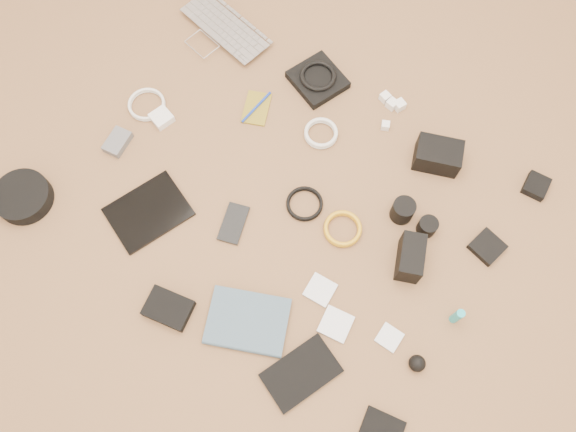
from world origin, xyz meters
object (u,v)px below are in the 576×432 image
Objects in this scene: dslr_camera at (438,155)px; laptop at (216,36)px; phone at (234,223)px; tablet at (148,212)px; paperback at (241,351)px; headphone_case at (23,197)px.

laptop is at bearing 159.63° from dslr_camera.
phone is (0.46, -0.52, -0.01)m from laptop.
phone is at bearing 46.74° from tablet.
paperback reaches higher than tablet.
dslr_camera is at bearing 34.74° from phone.
headphone_case is (-0.34, -0.18, 0.02)m from tablet.
paperback is (0.70, -0.82, -0.00)m from laptop.
headphone_case is at bearing -87.16° from laptop.
laptop is 2.42× the size of dslr_camera.
dslr_camera reaches higher than laptop.
paperback is at bearing 0.15° from headphone_case.
laptop is at bearing 16.98° from paperback.
headphone_case reaches higher than phone.
paperback is (0.82, 0.00, -0.01)m from headphone_case.
laptop is 1.46× the size of tablet.
phone is 0.73× the size of headphone_case.
laptop is at bearing 130.02° from tablet.
headphone_case is (-0.97, -0.83, -0.02)m from dslr_camera.
paperback is (-0.16, -0.82, -0.03)m from dslr_camera.
phone is at bearing 15.84° from paperback.
dslr_camera is (0.86, 0.01, 0.03)m from laptop.
laptop reaches higher than phone.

